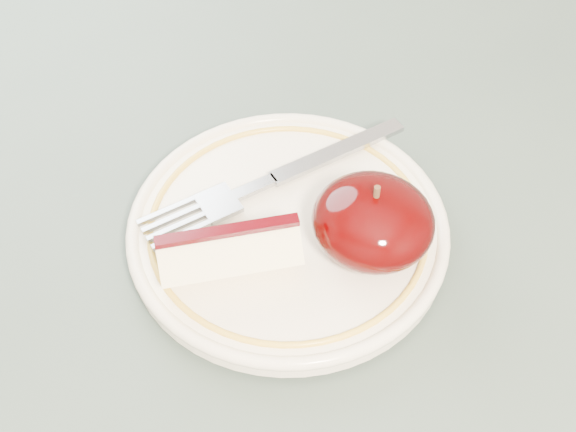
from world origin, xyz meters
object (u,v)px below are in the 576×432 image
at_px(plate, 288,230).
at_px(apple_half, 373,221).
at_px(fork, 271,180).
at_px(table, 205,404).

distance_m(plate, apple_half, 0.06).
height_order(plate, apple_half, apple_half).
distance_m(plate, fork, 0.04).
bearing_deg(table, apple_half, 53.08).
height_order(apple_half, fork, apple_half).
height_order(table, apple_half, apple_half).
bearing_deg(plate, fork, 132.33).
xyz_separation_m(apple_half, fork, (-0.08, 0.02, -0.02)).
relative_size(plate, apple_half, 2.73).
distance_m(apple_half, fork, 0.08).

